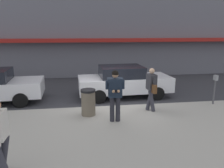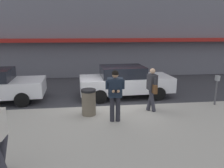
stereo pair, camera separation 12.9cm
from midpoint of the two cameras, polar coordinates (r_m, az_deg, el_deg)
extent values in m
plane|color=#333338|center=(9.46, -0.98, -6.10)|extent=(80.00, 80.00, 0.00)
cube|color=#A8A399|center=(7.07, 10.27, -12.82)|extent=(32.00, 5.30, 0.14)
cube|color=silver|center=(9.68, 4.90, -5.68)|extent=(28.00, 0.12, 0.01)
cube|color=maroon|center=(15.15, -0.13, 11.38)|extent=(26.60, 0.70, 0.24)
cylinder|color=black|center=(11.80, -21.52, -1.43)|extent=(0.65, 0.26, 0.64)
cylinder|color=black|center=(10.19, -23.10, -3.89)|extent=(0.65, 0.26, 0.64)
cube|color=silver|center=(10.84, 2.96, 0.15)|extent=(4.58, 2.02, 0.70)
cube|color=black|center=(10.68, 2.06, 3.29)|extent=(2.14, 1.73, 0.52)
cylinder|color=black|center=(12.11, 8.42, -0.25)|extent=(0.65, 0.25, 0.64)
cylinder|color=black|center=(10.56, 11.41, -2.44)|extent=(0.65, 0.25, 0.64)
cylinder|color=black|center=(11.52, -4.83, -0.87)|extent=(0.65, 0.25, 0.64)
cylinder|color=black|center=(9.88, -3.80, -3.31)|extent=(0.65, 0.25, 0.64)
cylinder|color=#23232B|center=(7.58, 1.05, -6.54)|extent=(0.16, 0.16, 0.88)
cylinder|color=#23232B|center=(7.56, -0.46, -6.59)|extent=(0.16, 0.16, 0.88)
cube|color=#192333|center=(7.34, 0.30, -0.99)|extent=(0.48, 0.33, 0.64)
cube|color=#192333|center=(7.28, 0.31, 1.07)|extent=(0.54, 0.37, 0.12)
cylinder|color=#192333|center=(7.35, 2.40, -0.12)|extent=(0.11, 0.11, 0.30)
cylinder|color=#192333|center=(7.22, 1.59, -1.59)|extent=(0.12, 0.31, 0.10)
sphere|color=tan|center=(7.07, 1.17, -1.90)|extent=(0.10, 0.10, 0.10)
cylinder|color=#192333|center=(7.30, -1.81, -0.20)|extent=(0.11, 0.11, 0.30)
cylinder|color=#192333|center=(7.19, -0.76, -1.65)|extent=(0.12, 0.31, 0.10)
sphere|color=tan|center=(7.06, -0.14, -1.93)|extent=(0.10, 0.10, 0.10)
cube|color=black|center=(7.03, 0.55, -2.00)|extent=(0.08, 0.15, 0.07)
sphere|color=tan|center=(7.21, 0.33, 2.49)|extent=(0.22, 0.22, 0.22)
sphere|color=black|center=(7.21, 0.33, 2.72)|extent=(0.23, 0.23, 0.23)
cylinder|color=#33333D|center=(5.58, -27.05, -16.05)|extent=(0.33, 0.16, 0.87)
cylinder|color=#33333D|center=(5.43, -27.70, -16.96)|extent=(0.33, 0.16, 0.87)
cylinder|color=silver|center=(5.44, -27.23, -9.23)|extent=(0.10, 0.10, 0.58)
cylinder|color=#33333D|center=(8.75, 9.40, -4.01)|extent=(0.34, 0.19, 0.87)
cylinder|color=#33333D|center=(8.60, 9.90, -4.35)|extent=(0.34, 0.19, 0.87)
cube|color=#2D2D33|center=(8.48, 9.84, 0.52)|extent=(0.33, 0.45, 0.60)
cylinder|color=#2D2D33|center=(8.72, 9.13, 0.37)|extent=(0.10, 0.10, 0.58)
cylinder|color=#2D2D33|center=(8.28, 10.54, -0.39)|extent=(0.10, 0.10, 0.58)
sphere|color=tan|center=(8.40, 9.96, 3.38)|extent=(0.21, 0.21, 0.21)
cube|color=brown|center=(8.26, 10.53, -1.29)|extent=(0.15, 0.25, 0.32)
cylinder|color=#4C4C51|center=(10.22, 24.80, -1.98)|extent=(0.07, 0.07, 1.05)
cube|color=gray|center=(10.09, 25.16, 1.50)|extent=(0.12, 0.18, 0.22)
cylinder|color=#665B4C|center=(8.17, -6.65, -5.04)|extent=(0.52, 0.52, 0.90)
cylinder|color=black|center=(8.03, -6.74, -1.73)|extent=(0.55, 0.55, 0.08)
camera|label=1|loc=(0.06, -90.51, -0.12)|focal=35.00mm
camera|label=2|loc=(0.06, 89.49, 0.12)|focal=35.00mm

